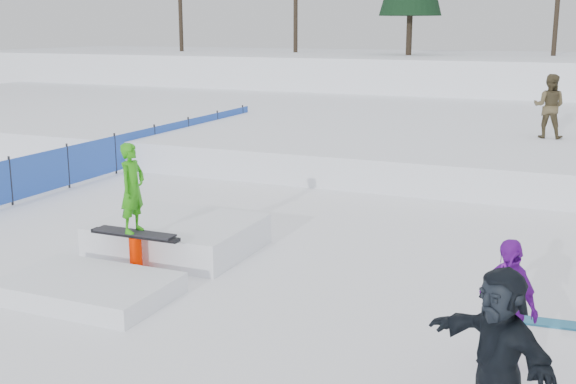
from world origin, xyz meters
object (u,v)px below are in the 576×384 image
at_px(walker_olive, 549,106).
at_px(spectator_dark, 498,352).
at_px(spectator_purple, 507,304).
at_px(safety_fence, 115,153).
at_px(jib_rail_feature, 156,245).

xyz_separation_m(walker_olive, spectator_dark, (0.56, -14.80, -0.85)).
bearing_deg(spectator_purple, safety_fence, -172.65).
bearing_deg(safety_fence, jib_rail_feature, -48.96).
bearing_deg(spectator_dark, safety_fence, 178.73).
xyz_separation_m(walker_olive, jib_rail_feature, (-5.37, -11.66, -1.39)).
relative_size(safety_fence, jib_rail_feature, 3.64).
height_order(walker_olive, spectator_purple, walker_olive).
distance_m(walker_olive, spectator_dark, 14.83).
bearing_deg(safety_fence, spectator_dark, -39.26).
relative_size(spectator_dark, jib_rail_feature, 0.39).
height_order(safety_fence, spectator_dark, spectator_dark).
bearing_deg(spectator_purple, jib_rail_feature, -153.87).
relative_size(walker_olive, jib_rail_feature, 0.41).
height_order(walker_olive, jib_rail_feature, walker_olive).
bearing_deg(walker_olive, spectator_dark, 96.90).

